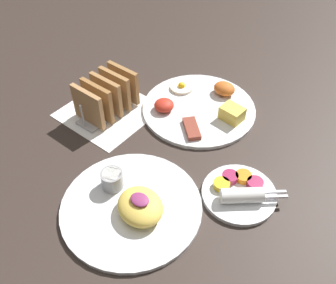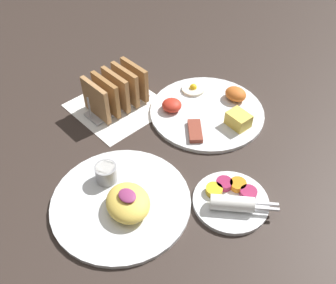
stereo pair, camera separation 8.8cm
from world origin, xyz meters
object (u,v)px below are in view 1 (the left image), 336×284
at_px(toast_rack, 107,96).
at_px(plate_condiments, 240,192).
at_px(plate_foreground, 132,204).
at_px(plate_breakfast, 200,107).

bearing_deg(toast_rack, plate_condiments, -3.34).
height_order(plate_condiments, plate_foreground, plate_foreground).
relative_size(plate_breakfast, plate_foreground, 1.02).
height_order(plate_foreground, toast_rack, toast_rack).
bearing_deg(plate_breakfast, toast_rack, -139.74).
height_order(plate_breakfast, plate_foreground, plate_foreground).
distance_m(plate_breakfast, toast_rack, 0.25).
bearing_deg(plate_foreground, plate_breakfast, 101.99).
relative_size(plate_condiments, plate_foreground, 0.58).
bearing_deg(plate_condiments, plate_foreground, -132.81).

